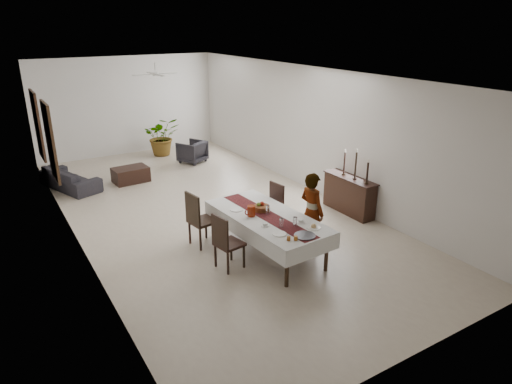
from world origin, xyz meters
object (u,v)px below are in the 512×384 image
object	(u,v)px
woman	(312,212)
sideboard_body	(349,195)
red_pitcher	(251,211)
sofa	(70,178)
dining_table_top	(267,217)

from	to	relation	value
woman	sideboard_body	size ratio (longest dim) A/B	1.13
red_pitcher	woman	world-z (taller)	woman
red_pitcher	sofa	bearing A→B (deg)	111.64
red_pitcher	sideboard_body	xyz separation A→B (m)	(3.00, 0.54, -0.47)
dining_table_top	sideboard_body	size ratio (longest dim) A/B	1.78
dining_table_top	woman	size ratio (longest dim) A/B	1.57
woman	sofa	bearing A→B (deg)	21.89
dining_table_top	sofa	world-z (taller)	dining_table_top
woman	sideboard_body	bearing A→B (deg)	-69.20
woman	sofa	size ratio (longest dim) A/B	0.82
dining_table_top	sideboard_body	xyz separation A→B (m)	(2.73, 0.68, -0.33)
sideboard_body	sofa	xyz separation A→B (m)	(-5.27, 5.17, -0.14)
sideboard_body	sofa	distance (m)	7.38
woman	sideboard_body	world-z (taller)	woman
dining_table_top	red_pitcher	bearing A→B (deg)	149.04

